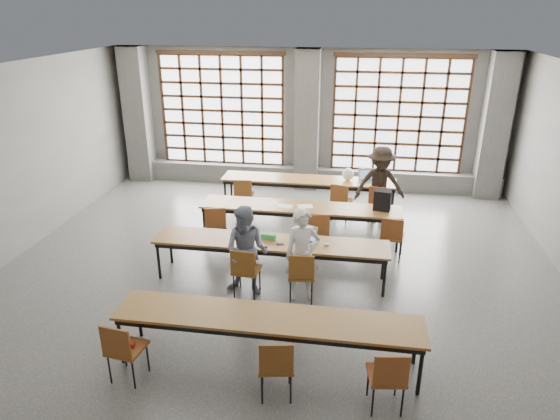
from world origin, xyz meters
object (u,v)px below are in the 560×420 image
(chair_near_right, at_px, (388,374))
(laptop_back, at_px, (367,178))
(chair_back_right, at_px, (378,200))
(desk_row_c, at_px, (271,244))
(green_box, at_px, (268,236))
(backpack, at_px, (382,200))
(chair_mid_right, at_px, (392,234))
(chair_near_left, at_px, (122,346))
(laptop_front, at_px, (305,238))
(chair_mid_centre, at_px, (318,229))
(student_male, at_px, (302,255))
(chair_back_left, at_px, (244,193))
(chair_near_mid, at_px, (276,362))
(student_back, at_px, (380,185))
(desk_row_d, at_px, (268,321))
(chair_front_left, at_px, (245,267))
(phone, at_px, (280,244))
(red_pouch, at_px, (126,345))
(chair_back_mid, at_px, (341,198))
(student_female, at_px, (247,251))
(mouse, at_px, (326,244))
(chair_mid_left, at_px, (216,222))
(plastic_bag, at_px, (348,174))
(chair_front_right, at_px, (302,272))
(desk_row_b, at_px, (300,209))
(desk_row_a, at_px, (308,182))

(chair_near_right, relative_size, laptop_back, 2.00)
(chair_back_right, relative_size, laptop_back, 2.00)
(desk_row_c, distance_m, green_box, 0.15)
(laptop_back, height_order, backpack, backpack)
(desk_row_c, height_order, laptop_back, laptop_back)
(chair_mid_right, distance_m, chair_near_left, 5.19)
(laptop_front, relative_size, green_box, 1.85)
(desk_row_c, height_order, chair_mid_centre, chair_mid_centre)
(student_male, bearing_deg, chair_mid_centre, 65.94)
(chair_back_left, relative_size, chair_near_mid, 1.00)
(chair_back_right, distance_m, student_back, 0.34)
(desk_row_d, relative_size, chair_front_left, 4.55)
(chair_near_right, distance_m, student_male, 2.65)
(laptop_back, distance_m, backpack, 1.79)
(chair_near_right, xyz_separation_m, phone, (-1.68, 2.72, 0.20))
(red_pouch, bearing_deg, chair_back_left, 87.35)
(chair_back_mid, xyz_separation_m, student_female, (-1.37, -3.25, 0.23))
(chair_back_left, height_order, chair_back_mid, same)
(chair_back_left, bearing_deg, backpack, -18.86)
(mouse, bearing_deg, chair_near_right, -72.03)
(chair_mid_left, distance_m, red_pouch, 3.79)
(chair_mid_right, height_order, red_pouch, chair_mid_right)
(chair_near_mid, bearing_deg, backpack, 73.51)
(chair_mid_centre, height_order, laptop_back, laptop_back)
(chair_near_right, bearing_deg, laptop_front, 113.62)
(plastic_bag, bearing_deg, chair_back_mid, -100.24)
(chair_back_mid, height_order, backpack, backpack)
(desk_row_c, xyz_separation_m, chair_mid_left, (-1.27, 1.04, -0.13))
(chair_front_right, xyz_separation_m, phone, (-0.43, 0.53, 0.20))
(desk_row_c, xyz_separation_m, chair_front_left, (-0.31, -0.63, -0.13))
(student_back, bearing_deg, chair_back_left, 170.22)
(desk_row_c, bearing_deg, mouse, -1.21)
(desk_row_b, bearing_deg, desk_row_a, 90.38)
(laptop_back, bearing_deg, backpack, -80.93)
(chair_front_left, bearing_deg, chair_near_mid, -68.41)
(desk_row_c, xyz_separation_m, chair_near_right, (1.86, -2.82, -0.13))
(chair_back_left, distance_m, chair_near_right, 6.31)
(desk_row_a, distance_m, chair_back_left, 1.53)
(desk_row_d, distance_m, student_male, 1.72)
(desk_row_c, xyz_separation_m, phone, (0.18, -0.10, 0.07))
(chair_back_left, distance_m, chair_back_mid, 2.17)
(student_back, xyz_separation_m, laptop_front, (-1.32, -2.77, -0.06))
(chair_back_mid, xyz_separation_m, backpack, (0.83, -1.03, 0.39))
(chair_mid_centre, distance_m, student_female, 1.86)
(chair_near_right, bearing_deg, student_male, 118.45)
(chair_near_mid, bearing_deg, plastic_bag, 84.21)
(chair_near_right, height_order, student_female, student_female)
(student_back, relative_size, plastic_bag, 5.92)
(student_male, height_order, plastic_bag, student_male)
(chair_back_mid, height_order, mouse, chair_back_mid)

